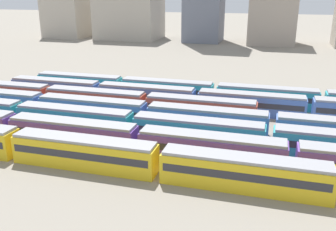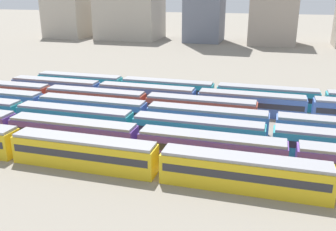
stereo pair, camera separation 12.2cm
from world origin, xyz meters
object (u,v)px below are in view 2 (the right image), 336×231
train_track_2 (198,132)px  train_track_4 (96,100)px  train_track_3 (207,120)px  train_track_5 (197,99)px  train_track_1 (292,158)px  train_track_6 (215,93)px

train_track_2 → train_track_4: bearing=153.2°
train_track_3 → train_track_5: (-3.75, 10.40, 0.00)m
train_track_1 → train_track_6: (-13.14, 26.00, 0.00)m
train_track_1 → train_track_2: 13.23m
train_track_1 → train_track_3: bearing=138.8°
train_track_6 → train_track_3: bearing=-85.3°
train_track_3 → train_track_6: same height
train_track_3 → train_track_5: same height
train_track_1 → train_track_4: 36.28m
train_track_2 → train_track_4: size_ratio=1.68×
train_track_3 → train_track_4: 21.53m
train_track_3 → train_track_6: (-1.28, 15.60, 0.00)m
train_track_1 → train_track_4: same height
train_track_2 → train_track_6: (-0.98, 20.80, 0.00)m
train_track_2 → train_track_6: size_ratio=1.25×
train_track_1 → train_track_5: same height
train_track_5 → train_track_6: same height
train_track_1 → train_track_5: bearing=126.9°
train_track_3 → train_track_6: size_ratio=1.25×
train_track_2 → train_track_5: 15.98m
train_track_4 → train_track_6: same height
train_track_4 → train_track_5: 17.92m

